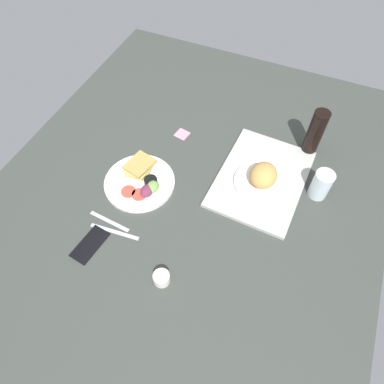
{
  "coord_description": "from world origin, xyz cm",
  "views": [
    {
      "loc": [
        71.23,
        33.1,
        112.32
      ],
      "look_at": [
        2.0,
        3.0,
        4.0
      ],
      "focal_mm": 32.45,
      "sensor_mm": 36.0,
      "label": 1
    }
  ],
  "objects_px": {
    "knife": "(115,232)",
    "sticky_note": "(182,134)",
    "bread_plate_near": "(262,178)",
    "serving_tray": "(261,179)",
    "drinking_glass": "(321,185)",
    "espresso_cup": "(162,278)",
    "soda_bottle": "(315,133)",
    "cell_phone": "(90,244)",
    "fork": "(109,221)",
    "plate_with_salad": "(141,180)"
  },
  "relations": [
    {
      "from": "bread_plate_near",
      "to": "plate_with_salad",
      "type": "xyz_separation_m",
      "value": [
        0.17,
        -0.44,
        -0.04
      ]
    },
    {
      "from": "knife",
      "to": "sticky_note",
      "type": "bearing_deg",
      "value": 82.17
    },
    {
      "from": "knife",
      "to": "cell_phone",
      "type": "relative_size",
      "value": 1.32
    },
    {
      "from": "plate_with_salad",
      "to": "espresso_cup",
      "type": "height_order",
      "value": "plate_with_salad"
    },
    {
      "from": "drinking_glass",
      "to": "soda_bottle",
      "type": "distance_m",
      "value": 0.23
    },
    {
      "from": "drinking_glass",
      "to": "fork",
      "type": "bearing_deg",
      "value": -57.5
    },
    {
      "from": "serving_tray",
      "to": "soda_bottle",
      "type": "relative_size",
      "value": 2.08
    },
    {
      "from": "plate_with_salad",
      "to": "sticky_note",
      "type": "distance_m",
      "value": 0.31
    },
    {
      "from": "fork",
      "to": "espresso_cup",
      "type": "bearing_deg",
      "value": -19.61
    },
    {
      "from": "serving_tray",
      "to": "bread_plate_near",
      "type": "bearing_deg",
      "value": 8.14
    },
    {
      "from": "soda_bottle",
      "to": "sticky_note",
      "type": "distance_m",
      "value": 0.56
    },
    {
      "from": "knife",
      "to": "sticky_note",
      "type": "distance_m",
      "value": 0.55
    },
    {
      "from": "espresso_cup",
      "to": "knife",
      "type": "xyz_separation_m",
      "value": [
        -0.1,
        -0.24,
        -0.02
      ]
    },
    {
      "from": "drinking_glass",
      "to": "knife",
      "type": "distance_m",
      "value": 0.79
    },
    {
      "from": "plate_with_salad",
      "to": "sticky_note",
      "type": "bearing_deg",
      "value": 173.05
    },
    {
      "from": "fork",
      "to": "knife",
      "type": "distance_m",
      "value": 0.05
    },
    {
      "from": "serving_tray",
      "to": "bread_plate_near",
      "type": "xyz_separation_m",
      "value": [
        0.03,
        0.0,
        0.05
      ]
    },
    {
      "from": "serving_tray",
      "to": "knife",
      "type": "bearing_deg",
      "value": -43.52
    },
    {
      "from": "fork",
      "to": "cell_phone",
      "type": "xyz_separation_m",
      "value": [
        0.11,
        -0.01,
        0.0
      ]
    },
    {
      "from": "serving_tray",
      "to": "drinking_glass",
      "type": "bearing_deg",
      "value": 95.33
    },
    {
      "from": "bread_plate_near",
      "to": "knife",
      "type": "bearing_deg",
      "value": -46.01
    },
    {
      "from": "serving_tray",
      "to": "sticky_note",
      "type": "xyz_separation_m",
      "value": [
        -0.1,
        -0.4,
        -0.01
      ]
    },
    {
      "from": "plate_with_salad",
      "to": "knife",
      "type": "xyz_separation_m",
      "value": [
        0.24,
        0.02,
        -0.01
      ]
    },
    {
      "from": "serving_tray",
      "to": "soda_bottle",
      "type": "bearing_deg",
      "value": 148.85
    },
    {
      "from": "bread_plate_near",
      "to": "plate_with_salad",
      "type": "distance_m",
      "value": 0.48
    },
    {
      "from": "plate_with_salad",
      "to": "knife",
      "type": "relative_size",
      "value": 1.48
    },
    {
      "from": "bread_plate_near",
      "to": "cell_phone",
      "type": "relative_size",
      "value": 1.41
    },
    {
      "from": "plate_with_salad",
      "to": "fork",
      "type": "bearing_deg",
      "value": -6.67
    },
    {
      "from": "espresso_cup",
      "to": "sticky_note",
      "type": "bearing_deg",
      "value": -161.27
    },
    {
      "from": "soda_bottle",
      "to": "plate_with_salad",
      "type": "bearing_deg",
      "value": -52.86
    },
    {
      "from": "plate_with_salad",
      "to": "drinking_glass",
      "type": "bearing_deg",
      "value": 109.08
    },
    {
      "from": "soda_bottle",
      "to": "fork",
      "type": "distance_m",
      "value": 0.89
    },
    {
      "from": "drinking_glass",
      "to": "fork",
      "type": "height_order",
      "value": "drinking_glass"
    },
    {
      "from": "soda_bottle",
      "to": "serving_tray",
      "type": "bearing_deg",
      "value": -31.15
    },
    {
      "from": "fork",
      "to": "knife",
      "type": "bearing_deg",
      "value": -32.36
    },
    {
      "from": "knife",
      "to": "espresso_cup",
      "type": "bearing_deg",
      "value": -27.2
    },
    {
      "from": "espresso_cup",
      "to": "sticky_note",
      "type": "height_order",
      "value": "espresso_cup"
    },
    {
      "from": "bread_plate_near",
      "to": "fork",
      "type": "height_order",
      "value": "bread_plate_near"
    },
    {
      "from": "sticky_note",
      "to": "espresso_cup",
      "type": "bearing_deg",
      "value": 18.73
    },
    {
      "from": "espresso_cup",
      "to": "cell_phone",
      "type": "height_order",
      "value": "espresso_cup"
    },
    {
      "from": "soda_bottle",
      "to": "sticky_note",
      "type": "xyz_separation_m",
      "value": [
        0.12,
        -0.54,
        -0.11
      ]
    },
    {
      "from": "bread_plate_near",
      "to": "serving_tray",
      "type": "bearing_deg",
      "value": -171.86
    },
    {
      "from": "bread_plate_near",
      "to": "sticky_note",
      "type": "distance_m",
      "value": 0.43
    },
    {
      "from": "serving_tray",
      "to": "soda_bottle",
      "type": "height_order",
      "value": "soda_bottle"
    },
    {
      "from": "soda_bottle",
      "to": "sticky_note",
      "type": "relative_size",
      "value": 3.86
    },
    {
      "from": "drinking_glass",
      "to": "fork",
      "type": "xyz_separation_m",
      "value": [
        0.43,
        -0.68,
        -0.06
      ]
    },
    {
      "from": "bread_plate_near",
      "to": "sticky_note",
      "type": "bearing_deg",
      "value": -108.74
    },
    {
      "from": "espresso_cup",
      "to": "fork",
      "type": "xyz_separation_m",
      "value": [
        -0.13,
        -0.28,
        -0.02
      ]
    },
    {
      "from": "drinking_glass",
      "to": "espresso_cup",
      "type": "bearing_deg",
      "value": -35.63
    },
    {
      "from": "serving_tray",
      "to": "knife",
      "type": "height_order",
      "value": "serving_tray"
    }
  ]
}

